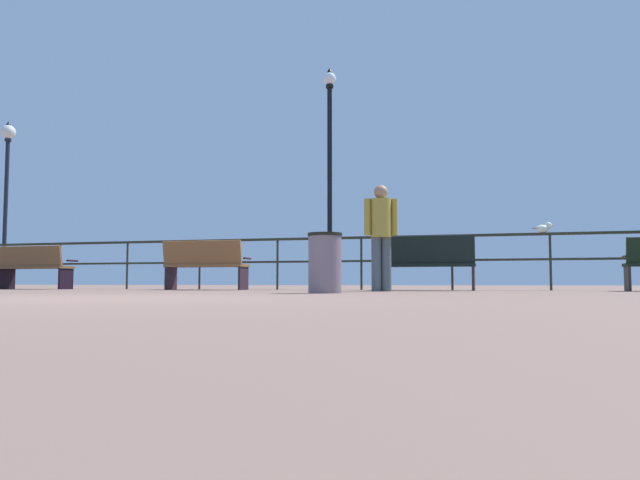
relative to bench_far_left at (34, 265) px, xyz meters
name	(u,v)px	position (x,y,z in m)	size (l,w,h in m)	color
ground_plane	(92,299)	(5.98, -6.26, -0.51)	(60.00, 60.00, 0.00)	#7A5D50
pier_railing	(319,251)	(5.98, 0.82, 0.25)	(18.87, 0.05, 1.03)	#272A1C
bench_far_left	(34,265)	(0.00, 0.00, 0.00)	(1.59, 0.65, 0.90)	brown
bench_near_left	(205,263)	(3.94, 0.00, 0.02)	(1.61, 0.66, 0.94)	brown
bench_near_right	(427,261)	(8.18, -0.01, 0.01)	(1.63, 0.69, 0.94)	black
lamppost_left	(7,180)	(-1.79, 1.10, 2.06)	(0.34, 0.34, 3.99)	black
lamppost_center	(330,169)	(6.13, 1.10, 1.93)	(0.26, 0.26, 4.52)	black
person_by_bench	(381,230)	(7.59, -1.23, 0.46)	(0.51, 0.32, 1.68)	#455257
seagull_on_rail	(544,228)	(10.16, 0.83, 0.61)	(0.39, 0.22, 0.19)	white
trash_bin	(325,263)	(7.18, -3.10, -0.11)	(0.45, 0.45, 0.78)	slate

